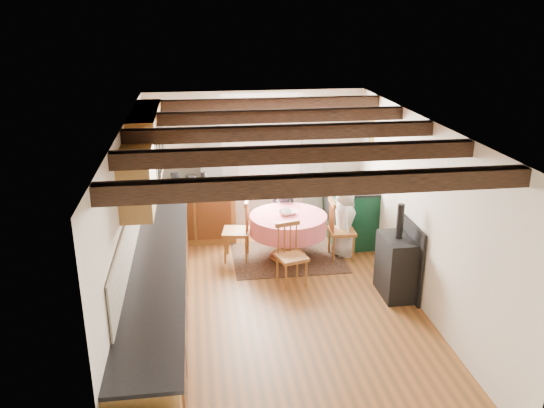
{
  "coord_description": "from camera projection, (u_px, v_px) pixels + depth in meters",
  "views": [
    {
      "loc": [
        -0.98,
        -6.21,
        3.68
      ],
      "look_at": [
        0.0,
        0.8,
        1.15
      ],
      "focal_mm": 36.65,
      "sensor_mm": 36.0,
      "label": 1
    }
  ],
  "objects": [
    {
      "name": "worktop_back",
      "position": [
        194.0,
        188.0,
        8.98
      ],
      "size": [
        1.3,
        0.64,
        0.04
      ],
      "primitive_type": "cube",
      "color": "black",
      "rests_on": "base_cabinet_back"
    },
    {
      "name": "window_frame",
      "position": [
        262.0,
        139.0,
        9.18
      ],
      "size": [
        1.34,
        0.03,
        1.54
      ],
      "primitive_type": "cube",
      "color": "white",
      "rests_on": "wall_back"
    },
    {
      "name": "worktop_left",
      "position": [
        159.0,
        252.0,
        6.66
      ],
      "size": [
        0.64,
        5.3,
        0.04
      ],
      "primitive_type": "cube",
      "color": "black",
      "rests_on": "base_cabinet_left"
    },
    {
      "name": "chair_near",
      "position": [
        292.0,
        255.0,
        7.65
      ],
      "size": [
        0.47,
        0.48,
        0.89
      ],
      "primitive_type": null,
      "rotation": [
        0.0,
        0.0,
        0.26
      ],
      "color": "#8F591E",
      "rests_on": "floor"
    },
    {
      "name": "canister_slim",
      "position": [
        204.0,
        180.0,
        8.93
      ],
      "size": [
        0.09,
        0.09,
        0.25
      ],
      "primitive_type": "cylinder",
      "color": "#262628",
      "rests_on": "worktop_back"
    },
    {
      "name": "child_right",
      "position": [
        344.0,
        220.0,
        8.54
      ],
      "size": [
        0.46,
        0.62,
        1.16
      ],
      "primitive_type": "imported",
      "rotation": [
        0.0,
        0.0,
        1.39
      ],
      "color": "silver",
      "rests_on": "floor"
    },
    {
      "name": "curtain_rod",
      "position": [
        262.0,
        104.0,
        8.9
      ],
      "size": [
        2.0,
        0.03,
        0.03
      ],
      "primitive_type": "cylinder",
      "rotation": [
        0.0,
        1.57,
        0.0
      ],
      "color": "black",
      "rests_on": "wall_back"
    },
    {
      "name": "canister_tall",
      "position": [
        175.0,
        180.0,
        8.93
      ],
      "size": [
        0.14,
        0.14,
        0.24
      ],
      "primitive_type": "cylinder",
      "color": "#262628",
      "rests_on": "worktop_back"
    },
    {
      "name": "wall_right",
      "position": [
        422.0,
        215.0,
        6.99
      ],
      "size": [
        0.0,
        5.5,
        2.4
      ],
      "primitive_type": "cube",
      "color": "silver",
      "rests_on": "ground"
    },
    {
      "name": "curtain_left",
      "position": [
        212.0,
        172.0,
        9.16
      ],
      "size": [
        0.35,
        0.1,
        2.1
      ],
      "primitive_type": "cube",
      "color": "#B4B4B4",
      "rests_on": "wall_back"
    },
    {
      "name": "wall_left",
      "position": [
        130.0,
        230.0,
        6.52
      ],
      "size": [
        0.0,
        5.5,
        2.4
      ],
      "primitive_type": "cube",
      "color": "silver",
      "rests_on": "ground"
    },
    {
      "name": "splash_back",
      "position": [
        196.0,
        165.0,
        9.17
      ],
      "size": [
        1.4,
        0.02,
        0.55
      ],
      "primitive_type": "cube",
      "color": "beige",
      "rests_on": "wall_back"
    },
    {
      "name": "splash_left",
      "position": [
        134.0,
        221.0,
        6.8
      ],
      "size": [
        0.02,
        4.5,
        0.55
      ],
      "primitive_type": "cube",
      "color": "beige",
      "rests_on": "wall_left"
    },
    {
      "name": "window_pane",
      "position": [
        262.0,
        139.0,
        9.19
      ],
      "size": [
        1.2,
        0.01,
        1.4
      ],
      "primitive_type": "cube",
      "color": "white",
      "rests_on": "wall_back"
    },
    {
      "name": "aga_range",
      "position": [
        350.0,
        213.0,
        9.1
      ],
      "size": [
        0.68,
        1.05,
        0.97
      ],
      "primitive_type": null,
      "color": "#0B3420",
      "rests_on": "floor"
    },
    {
      "name": "wall_picture",
      "position": [
        367.0,
        136.0,
        8.96
      ],
      "size": [
        0.04,
        0.5,
        0.6
      ],
      "primitive_type": "cube",
      "color": "gold",
      "rests_on": "wall_right"
    },
    {
      "name": "base_cabinet_back",
      "position": [
        195.0,
        214.0,
        9.16
      ],
      "size": [
        1.3,
        0.6,
        0.88
      ],
      "primitive_type": "cube",
      "color": "olive",
      "rests_on": "floor"
    },
    {
      "name": "cast_iron_stove",
      "position": [
        398.0,
        251.0,
        7.3
      ],
      "size": [
        0.39,
        0.65,
        1.29
      ],
      "primitive_type": null,
      "color": "black",
      "rests_on": "floor"
    },
    {
      "name": "beam_d",
      "position": [
        270.0,
        116.0,
        7.31
      ],
      "size": [
        3.6,
        0.16,
        0.16
      ],
      "primitive_type": "cube",
      "color": "#3B2518",
      "rests_on": "ceiling"
    },
    {
      "name": "beam_a",
      "position": [
        320.0,
        185.0,
        4.51
      ],
      "size": [
        3.6,
        0.16,
        0.16
      ],
      "primitive_type": "cube",
      "color": "#3B2518",
      "rests_on": "ceiling"
    },
    {
      "name": "base_cabinet_left",
      "position": [
        160.0,
        286.0,
        6.81
      ],
      "size": [
        0.6,
        5.3,
        0.88
      ],
      "primitive_type": "cube",
      "color": "olive",
      "rests_on": "floor"
    },
    {
      "name": "wall_front",
      "position": [
        337.0,
        354.0,
        4.19
      ],
      "size": [
        3.6,
        0.0,
        2.4
      ],
      "primitive_type": "cube",
      "color": "silver",
      "rests_on": "ground"
    },
    {
      "name": "wall_cabinet_glass",
      "position": [
        147.0,
        143.0,
        7.41
      ],
      "size": [
        0.34,
        1.8,
        0.9
      ],
      "primitive_type": "cube",
      "color": "olive",
      "rests_on": "wall_left"
    },
    {
      "name": "cup",
      "position": [
        287.0,
        211.0,
        8.39
      ],
      "size": [
        0.14,
        0.14,
        0.1
      ],
      "primitive_type": "imported",
      "rotation": [
        0.0,
        0.0,
        1.02
      ],
      "color": "silver",
      "rests_on": "dining_table"
    },
    {
      "name": "beam_c",
      "position": [
        282.0,
        132.0,
        6.38
      ],
      "size": [
        3.6,
        0.16,
        0.16
      ],
      "primitive_type": "cube",
      "color": "#3B2518",
      "rests_on": "ceiling"
    },
    {
      "name": "beam_b",
      "position": [
        297.0,
        154.0,
        5.45
      ],
      "size": [
        3.6,
        0.16,
        0.16
      ],
      "primitive_type": "cube",
      "color": "#3B2518",
      "rests_on": "ceiling"
    },
    {
      "name": "wall_plate",
      "position": [
        318.0,
        132.0,
        9.26
      ],
      "size": [
        0.3,
        0.02,
        0.3
      ],
      "primitive_type": "cylinder",
      "rotation": [
        1.57,
        0.0,
        0.0
      ],
      "color": "silver",
      "rests_on": "wall_back"
    },
    {
      "name": "floor",
      "position": [
        281.0,
        308.0,
        7.16
      ],
      "size": [
        3.6,
        5.5,
        0.0
      ],
      "primitive_type": "cube",
      "color": "brown",
      "rests_on": "ground"
    },
    {
      "name": "chair_right",
      "position": [
        342.0,
        229.0,
        8.46
      ],
      "size": [
        0.44,
        0.42,
        0.94
      ],
      "primitive_type": null,
      "rotation": [
        0.0,
        0.0,
        1.53
      ],
      "color": "#8F591E",
      "rests_on": "floor"
    },
    {
      "name": "bowl_b",
      "position": [
        286.0,
        213.0,
        8.37
      ],
      "size": [
        0.21,
        0.21,
        0.06
      ],
      "primitive_type": "imported",
      "rotation": [
        0.0,
        0.0,
        3.14
      ],
      "color": "silver",
      "rests_on": "dining_table"
    },
    {
      "name": "wall_back",
      "position": [
        256.0,
        163.0,
        9.32
      ],
      "size": [
        3.6,
        0.0,
        2.4
      ],
      "primitive_type": "cube",
      "color": "silver",
      "rests_on": "ground"
    },
    {
      "name": "dining_table",
      "position": [
        288.0,
        237.0,
        8.48
      ],
      "size": [
        1.17,
        1.17,
        0.71
      ],
      "primitive_type": null,
      "color": "#F55D5E",
      "rests_on": "floor"
    },
    {
      "name": "canister_wide",
      "position": [
        191.0,
        181.0,
        8.99
      ],
      "size": [
        0.16,
        0.16,
        0.18
      ],
      "primitive_type": "cylinder",
      "color": "#262628",
      "rests_on": "worktop_back"
    },
    {
      "name": "chair_left",
      "position": [
        236.0,
        229.0,
        8.41
      ],
      "size": [
        0.5,
        0.49,
        0.97
      ],
      "primitive_type": null,
      "rotation": [
        0.0,
        0.0,
        -1.74
      ],
      "color": "#8F591E",
      "rests_on": "floor"
    },
    {
      "name": "ceiling",
      "position": [
        282.0,
        125.0,
        6.35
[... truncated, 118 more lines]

